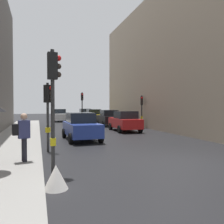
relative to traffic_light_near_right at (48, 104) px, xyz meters
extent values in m
plane|color=black|center=(4.67, -3.40, -2.27)|extent=(120.00, 120.00, 0.00)
cube|color=gray|center=(-1.76, 2.60, -2.19)|extent=(2.87, 40.00, 0.16)
cube|color=gray|center=(15.66, 8.04, 4.08)|extent=(12.00, 26.31, 12.70)
cylinder|color=#2D2D2D|center=(-0.02, 0.01, -0.63)|extent=(0.12, 0.12, 3.30)
cube|color=black|center=(-0.02, 0.01, 0.50)|extent=(0.38, 0.37, 0.84)
cube|color=yellow|center=(-0.02, 0.01, -1.22)|extent=(0.25, 0.26, 0.24)
sphere|color=red|center=(0.13, -0.10, 0.76)|extent=(0.18, 0.18, 0.18)
sphere|color=#2D231E|center=(0.13, -0.10, 0.50)|extent=(0.18, 0.18, 0.18)
sphere|color=#2D231E|center=(0.13, -0.10, 0.24)|extent=(0.18, 0.18, 0.18)
cylinder|color=#2D2D2D|center=(4.47, 15.27, -0.38)|extent=(0.12, 0.12, 3.80)
cube|color=black|center=(4.47, 15.27, 1.00)|extent=(0.24, 0.30, 0.84)
cube|color=yellow|center=(4.47, 15.27, -1.22)|extent=(0.20, 0.16, 0.24)
sphere|color=red|center=(4.47, 15.08, 1.26)|extent=(0.18, 0.18, 0.18)
sphere|color=#2D231E|center=(4.47, 15.08, 1.00)|extent=(0.18, 0.18, 0.18)
sphere|color=#2D231E|center=(4.47, 15.08, 0.74)|extent=(0.18, 0.18, 0.18)
cylinder|color=#2D2D2D|center=(9.36, 9.45, -0.65)|extent=(0.12, 0.12, 3.25)
cube|color=black|center=(9.36, 9.45, 0.45)|extent=(0.33, 0.36, 0.84)
cube|color=yellow|center=(9.36, 9.45, -1.22)|extent=(0.24, 0.22, 0.24)
sphere|color=red|center=(9.29, 9.27, 0.71)|extent=(0.18, 0.18, 0.18)
sphere|color=#2D231E|center=(9.29, 9.27, 0.45)|extent=(0.18, 0.18, 0.18)
sphere|color=#2D231E|center=(9.29, 9.27, 0.19)|extent=(0.18, 0.18, 0.18)
cylinder|color=#2D2D2D|center=(-0.02, -3.81, -0.29)|extent=(0.12, 0.12, 3.98)
cube|color=black|center=(-0.02, -3.81, 1.18)|extent=(0.32, 0.27, 0.84)
cube|color=yellow|center=(-0.02, -3.81, -1.22)|extent=(0.18, 0.21, 0.24)
sphere|color=red|center=(0.17, -3.80, 1.44)|extent=(0.18, 0.18, 0.18)
sphere|color=#2D231E|center=(0.17, -3.80, 1.18)|extent=(0.18, 0.18, 0.18)
sphere|color=#2D231E|center=(0.17, -3.80, 0.92)|extent=(0.18, 0.18, 0.18)
cube|color=navy|center=(2.18, 3.30, -1.55)|extent=(1.93, 4.26, 0.80)
cube|color=black|center=(2.17, 3.55, -0.83)|extent=(1.66, 2.05, 0.64)
cylinder|color=black|center=(3.13, 1.98, -1.95)|extent=(0.24, 0.65, 0.64)
cylinder|color=black|center=(1.33, 1.92, -1.95)|extent=(0.24, 0.65, 0.64)
cylinder|color=black|center=(3.04, 4.68, -1.95)|extent=(0.24, 0.65, 0.64)
cylinder|color=black|center=(1.24, 4.62, -1.95)|extent=(0.24, 0.65, 0.64)
cube|color=red|center=(6.73, 7.32, -1.55)|extent=(1.94, 4.26, 0.80)
cube|color=black|center=(6.72, 7.07, -0.83)|extent=(1.67, 2.05, 0.64)
cylinder|color=black|center=(5.87, 8.70, -1.95)|extent=(0.24, 0.65, 0.64)
cylinder|color=black|center=(7.67, 8.64, -1.95)|extent=(0.24, 0.65, 0.64)
cylinder|color=black|center=(5.78, 6.01, -1.95)|extent=(0.24, 0.65, 0.64)
cylinder|color=black|center=(7.58, 5.94, -1.95)|extent=(0.24, 0.65, 0.64)
cube|color=silver|center=(2.50, 21.95, -1.55)|extent=(2.05, 4.30, 0.80)
cube|color=black|center=(2.52, 22.20, -0.83)|extent=(1.72, 2.09, 0.64)
cylinder|color=black|center=(3.32, 20.55, -1.95)|extent=(0.26, 0.65, 0.64)
cylinder|color=black|center=(1.52, 20.66, -1.95)|extent=(0.26, 0.65, 0.64)
cylinder|color=black|center=(3.48, 23.24, -1.95)|extent=(0.26, 0.65, 0.64)
cylinder|color=black|center=(1.69, 23.35, -1.95)|extent=(0.26, 0.65, 0.64)
cube|color=black|center=(6.99, 13.04, -1.55)|extent=(1.92, 4.25, 0.80)
cube|color=black|center=(6.98, 12.79, -0.83)|extent=(1.66, 2.05, 0.64)
cylinder|color=black|center=(6.13, 14.41, -1.95)|extent=(0.24, 0.65, 0.64)
cylinder|color=black|center=(7.93, 14.36, -1.95)|extent=(0.24, 0.65, 0.64)
cylinder|color=black|center=(6.05, 11.72, -1.95)|extent=(0.24, 0.65, 0.64)
cylinder|color=black|center=(7.85, 11.66, -1.95)|extent=(0.24, 0.65, 0.64)
cube|color=yellow|center=(6.59, 18.70, -1.55)|extent=(1.87, 4.23, 0.80)
cube|color=black|center=(6.59, 18.45, -0.83)|extent=(1.63, 2.03, 0.64)
cylinder|color=black|center=(5.71, 20.06, -1.95)|extent=(0.23, 0.64, 0.64)
cylinder|color=black|center=(7.51, 20.03, -1.95)|extent=(0.23, 0.64, 0.64)
cylinder|color=black|center=(5.67, 17.36, -1.95)|extent=(0.23, 0.64, 0.64)
cylinder|color=black|center=(7.47, 17.33, -1.95)|extent=(0.23, 0.64, 0.64)
cube|color=#BCBCC1|center=(6.76, 25.10, -1.55)|extent=(1.93, 4.25, 0.80)
cube|color=black|center=(6.75, 24.85, -0.83)|extent=(1.66, 2.05, 0.64)
cylinder|color=black|center=(5.90, 26.48, -1.95)|extent=(0.24, 0.65, 0.64)
cylinder|color=black|center=(7.70, 26.43, -1.95)|extent=(0.24, 0.65, 0.64)
cylinder|color=black|center=(5.81, 23.78, -1.95)|extent=(0.24, 0.65, 0.64)
cylinder|color=black|center=(7.61, 23.73, -1.95)|extent=(0.24, 0.65, 0.64)
cylinder|color=black|center=(-0.98, -2.25, -1.69)|extent=(0.16, 0.16, 0.85)
cylinder|color=black|center=(-0.94, -2.44, -1.69)|extent=(0.16, 0.16, 0.85)
cube|color=navy|center=(-0.96, -2.35, -0.93)|extent=(0.44, 0.33, 0.66)
sphere|color=tan|center=(-0.96, -2.35, -0.46)|extent=(0.24, 0.24, 0.24)
cube|color=black|center=(-1.25, -2.41, -0.93)|extent=(0.25, 0.31, 0.40)
cone|color=silver|center=(-0.03, -5.17, -1.95)|extent=(0.64, 0.64, 0.65)
camera|label=1|loc=(-0.47, -11.32, -0.08)|focal=36.83mm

